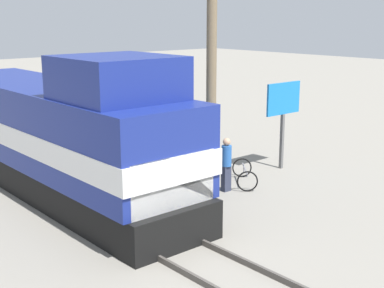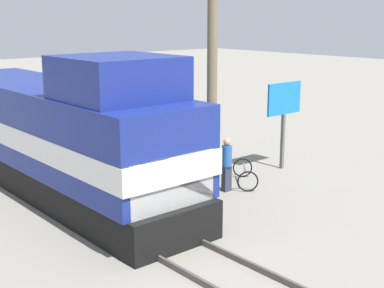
{
  "view_description": "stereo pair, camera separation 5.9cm",
  "coord_description": "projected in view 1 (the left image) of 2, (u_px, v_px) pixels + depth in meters",
  "views": [
    {
      "loc": [
        -7.92,
        -12.61,
        5.81
      ],
      "look_at": [
        1.2,
        -2.04,
        2.45
      ],
      "focal_mm": 50.0,
      "sensor_mm": 36.0,
      "label": 1
    },
    {
      "loc": [
        -7.88,
        -12.65,
        5.81
      ],
      "look_at": [
        1.2,
        -2.04,
        2.45
      ],
      "focal_mm": 50.0,
      "sensor_mm": 36.0,
      "label": 2
    }
  ],
  "objects": [
    {
      "name": "billboard_sign",
      "position": [
        283.0,
        105.0,
        20.31
      ],
      "size": [
        1.82,
        0.12,
        3.36
      ],
      "color": "#595959",
      "rests_on": "ground_plane"
    },
    {
      "name": "bicycle",
      "position": [
        245.0,
        174.0,
        18.84
      ],
      "size": [
        1.64,
        1.78,
        0.72
      ],
      "rotation": [
        0.0,
        0.0,
        2.45
      ],
      "color": "black",
      "rests_on": "ground_plane"
    },
    {
      "name": "rail_near",
      "position": [
        94.0,
        223.0,
        15.2
      ],
      "size": [
        0.08,
        38.43,
        0.15
      ],
      "primitive_type": "cube",
      "color": "#4C4742",
      "rests_on": "ground_plane"
    },
    {
      "name": "rail_far",
      "position": [
        136.0,
        211.0,
        16.11
      ],
      "size": [
        0.08,
        38.43,
        0.15
      ],
      "primitive_type": "cube",
      "color": "#4C4742",
      "rests_on": "ground_plane"
    },
    {
      "name": "utility_pole",
      "position": [
        212.0,
        18.0,
        19.55
      ],
      "size": [
        1.8,
        0.38,
        11.32
      ],
      "color": "#726047",
      "rests_on": "ground_plane"
    },
    {
      "name": "shrub_cluster",
      "position": [
        166.0,
        163.0,
        19.51
      ],
      "size": [
        1.13,
        1.13,
        1.13
      ],
      "primitive_type": "sphere",
      "color": "#236028",
      "rests_on": "ground_plane"
    },
    {
      "name": "ground_plane",
      "position": [
        116.0,
        219.0,
        15.67
      ],
      "size": [
        120.0,
        120.0,
        0.0
      ],
      "primitive_type": "plane",
      "color": "gray"
    },
    {
      "name": "person_bystander",
      "position": [
        226.0,
        162.0,
        17.94
      ],
      "size": [
        0.34,
        0.34,
        1.85
      ],
      "color": "#2D3347",
      "rests_on": "ground_plane"
    },
    {
      "name": "locomotive",
      "position": [
        59.0,
        135.0,
        17.65
      ],
      "size": [
        3.13,
        13.57,
        4.76
      ],
      "color": "black",
      "rests_on": "ground_plane"
    },
    {
      "name": "vendor_umbrella",
      "position": [
        186.0,
        133.0,
        19.19
      ],
      "size": [
        2.31,
        2.31,
        1.97
      ],
      "color": "#4C4C4C",
      "rests_on": "ground_plane"
    }
  ]
}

